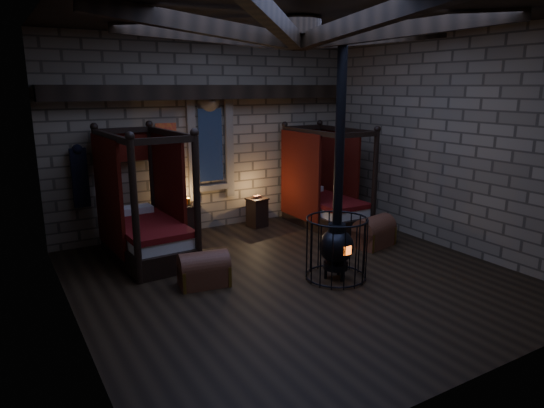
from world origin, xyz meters
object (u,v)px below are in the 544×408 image
trunk_left (204,270)px  stove (336,243)px  bed_right (324,201)px  bed_left (145,227)px  trunk_right (374,233)px

trunk_left → stove: bearing=-13.7°
trunk_left → bed_right: bearing=35.6°
bed_right → stove: size_ratio=0.56×
bed_left → trunk_left: bed_left is taller
trunk_left → trunk_right: size_ratio=0.90×
bed_right → trunk_right: bearing=-92.1°
bed_left → trunk_left: bearing=-80.2°
bed_left → stove: size_ratio=0.59×
bed_right → trunk_left: size_ratio=2.60×
bed_left → stove: bearing=-50.5°
trunk_left → trunk_right: (3.76, 0.11, 0.02)m
trunk_left → stove: (2.03, -0.86, 0.37)m
bed_left → stove: stove is taller
bed_right → trunk_left: 4.28m
bed_left → trunk_right: bed_left is taller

